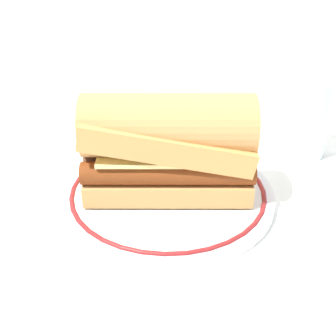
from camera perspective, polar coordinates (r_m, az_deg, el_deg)
name	(u,v)px	position (r m, az deg, el deg)	size (l,w,h in m)	color
ground_plane	(186,194)	(0.58, 2.39, -3.36)	(1.50, 1.50, 0.00)	white
plate	(168,193)	(0.56, 0.00, -3.26)	(0.27, 0.27, 0.01)	white
sausage_sandwich	(168,144)	(0.53, 0.00, 3.11)	(0.22, 0.13, 0.13)	tan
drinking_glass	(305,123)	(0.68, 17.42, 5.58)	(0.07, 0.07, 0.12)	silver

